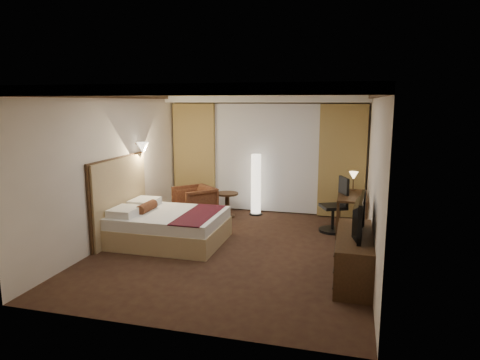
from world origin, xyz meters
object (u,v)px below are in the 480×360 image
(bed, at_px, (169,227))
(desk, at_px, (352,214))
(television, at_px, (354,213))
(side_table, at_px, (227,205))
(armchair, at_px, (195,201))
(dresser, at_px, (354,256))
(office_chair, at_px, (333,205))
(floor_lamp, at_px, (256,184))

(bed, relative_size, desk, 1.62)
(television, bearing_deg, side_table, 47.91)
(armchair, xyz_separation_m, dresser, (3.36, -2.39, -0.06))
(desk, bearing_deg, armchair, 177.87)
(bed, bearing_deg, armchair, 94.43)
(office_chair, xyz_separation_m, dresser, (0.41, -2.21, -0.22))
(armchair, xyz_separation_m, floor_lamp, (1.20, 0.70, 0.30))
(dresser, relative_size, television, 1.60)
(dresser, xyz_separation_m, television, (-0.03, 0.00, 0.63))
(television, bearing_deg, armchair, 57.86)
(bed, distance_m, side_table, 2.03)
(bed, distance_m, floor_lamp, 2.57)
(floor_lamp, bearing_deg, dresser, -55.10)
(armchair, bearing_deg, floor_lamp, 72.98)
(office_chair, relative_size, dresser, 0.64)
(desk, height_order, television, television)
(armchair, distance_m, office_chair, 2.96)
(armchair, distance_m, desk, 3.31)
(bed, bearing_deg, dresser, -13.65)
(side_table, relative_size, floor_lamp, 0.39)
(floor_lamp, height_order, dresser, floor_lamp)
(dresser, bearing_deg, television, 180.00)
(floor_lamp, xyz_separation_m, desk, (2.10, -0.82, -0.32))
(floor_lamp, distance_m, dresser, 3.78)
(side_table, xyz_separation_m, dresser, (2.73, -2.75, 0.06))
(bed, relative_size, office_chair, 1.76)
(office_chair, distance_m, television, 2.28)
(armchair, xyz_separation_m, side_table, (0.63, 0.37, -0.12))
(armchair, height_order, dresser, armchair)
(television, bearing_deg, floor_lamp, 38.05)
(dresser, bearing_deg, floor_lamp, 124.90)
(side_table, relative_size, television, 0.51)
(floor_lamp, distance_m, office_chair, 1.95)
(armchair, height_order, desk, armchair)
(armchair, bearing_deg, dresser, 7.45)
(side_table, bearing_deg, desk, -10.41)
(armchair, distance_m, side_table, 0.74)
(bed, distance_m, dresser, 3.33)
(bed, xyz_separation_m, television, (3.20, -0.78, 0.68))
(floor_lamp, height_order, office_chair, floor_lamp)
(desk, relative_size, television, 1.12)
(television, bearing_deg, desk, 4.03)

